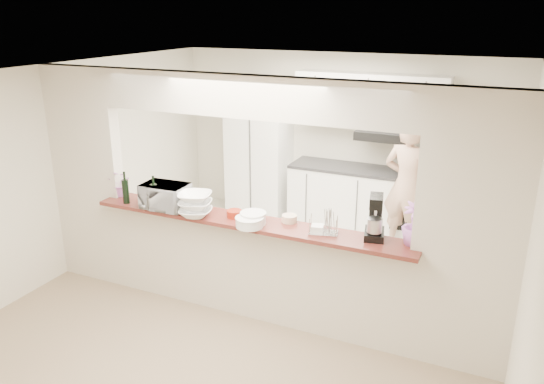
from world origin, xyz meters
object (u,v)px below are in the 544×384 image
Objects in this scene: refrigerator at (484,191)px; person at (407,186)px; toaster_oven at (165,196)px; stand_mixer at (375,218)px.

person reaches higher than refrigerator.
toaster_oven is at bearing -137.28° from refrigerator.
refrigerator is 3.59× the size of toaster_oven.
stand_mixer is at bearing -107.25° from refrigerator.
person is (-0.12, 2.24, -0.38)m from stand_mixer.
toaster_oven is 3.18m from person.
toaster_oven is at bearing -175.70° from stand_mixer.
stand_mixer is at bearing 107.29° from person.
person is at bearing -159.19° from refrigerator.
person is at bearing 93.02° from stand_mixer.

